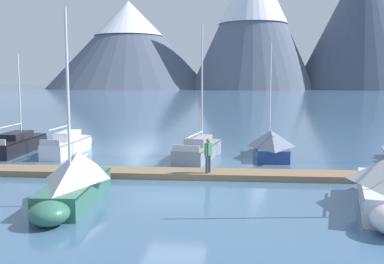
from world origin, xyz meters
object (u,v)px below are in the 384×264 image
at_px(sailboat_mid_dock_starboard, 200,148).
at_px(person_on_dock, 208,153).
at_px(sailboat_second_berth, 70,144).
at_px(sailboat_mid_dock_port, 75,179).
at_px(sailboat_far_berth, 270,144).
at_px(sailboat_nearest_berth, 19,143).

height_order(sailboat_mid_dock_starboard, person_on_dock, sailboat_mid_dock_starboard).
bearing_deg(sailboat_second_berth, sailboat_mid_dock_port, -67.44).
bearing_deg(sailboat_mid_dock_starboard, sailboat_far_berth, 8.56).
bearing_deg(sailboat_second_berth, person_on_dock, -34.66).
bearing_deg(sailboat_second_berth, sailboat_mid_dock_starboard, -3.78).
xyz_separation_m(sailboat_mid_dock_port, person_on_dock, (4.83, 4.78, 0.35)).
xyz_separation_m(sailboat_second_berth, sailboat_far_berth, (12.85, 0.08, 0.20)).
relative_size(sailboat_far_berth, person_on_dock, 4.17).
distance_m(sailboat_mid_dock_starboard, sailboat_far_berth, 4.34).
bearing_deg(person_on_dock, sailboat_nearest_berth, 152.30).
relative_size(sailboat_nearest_berth, sailboat_mid_dock_starboard, 0.93).
height_order(sailboat_second_berth, sailboat_mid_dock_port, sailboat_mid_dock_port).
bearing_deg(sailboat_mid_dock_starboard, sailboat_second_berth, 176.22).
height_order(sailboat_far_berth, person_on_dock, sailboat_far_berth).
bearing_deg(person_on_dock, sailboat_mid_dock_starboard, 99.36).
bearing_deg(sailboat_mid_dock_port, sailboat_second_berth, 112.56).
xyz_separation_m(sailboat_second_berth, person_on_dock, (9.57, -6.61, 0.66)).
bearing_deg(sailboat_far_berth, sailboat_second_berth, -179.65).
xyz_separation_m(sailboat_far_berth, person_on_dock, (-3.29, -6.69, 0.46)).
distance_m(sailboat_second_berth, sailboat_mid_dock_starboard, 8.59).
bearing_deg(sailboat_mid_dock_port, sailboat_nearest_berth, 125.63).
distance_m(sailboat_nearest_berth, sailboat_mid_dock_starboard, 12.28).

